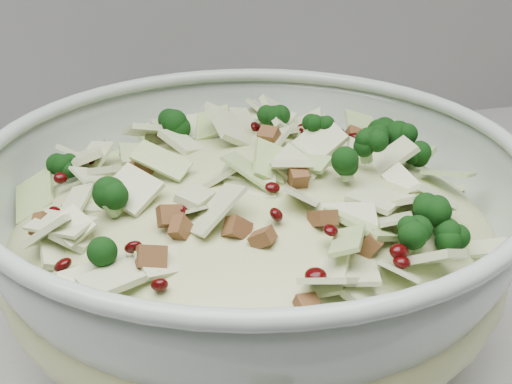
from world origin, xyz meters
TOP-DOWN VIEW (x-y plane):
  - mixing_bowl at (-0.18, 1.61)m, footprint 0.44×0.44m
  - salad at (-0.18, 1.61)m, footprint 0.45×0.45m

SIDE VIEW (x-z plane):
  - mixing_bowl at x=-0.18m, z-range 0.90..1.04m
  - salad at x=-0.18m, z-range 0.92..1.06m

